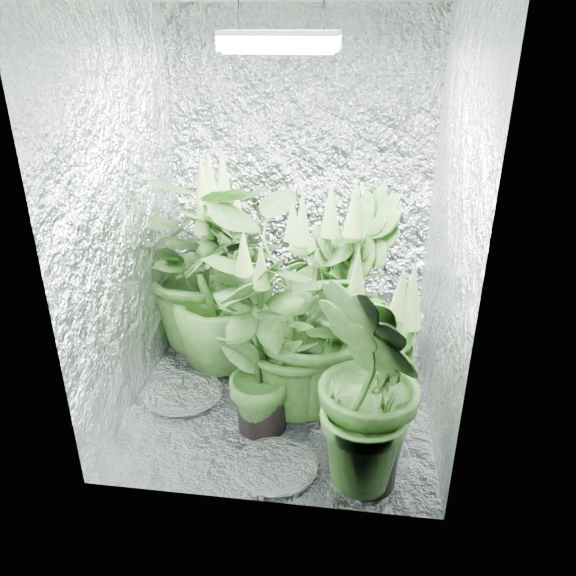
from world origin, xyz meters
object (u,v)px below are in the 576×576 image
at_px(plant_g, 372,386).
at_px(circulation_fan, 389,328).
at_px(grow_lamp, 281,41).
at_px(plant_a, 209,258).
at_px(plant_f, 260,344).
at_px(plant_c, 350,295).
at_px(plant_d, 219,289).
at_px(plant_b, 312,286).
at_px(plant_e, 305,316).

bearing_deg(plant_g, circulation_fan, 83.47).
relative_size(grow_lamp, plant_a, 0.39).
bearing_deg(circulation_fan, plant_f, -146.94).
distance_m(grow_lamp, plant_c, 1.33).
relative_size(plant_d, circulation_fan, 3.09).
relative_size(plant_b, plant_f, 0.80).
bearing_deg(plant_c, plant_a, 160.07).
bearing_deg(plant_f, plant_a, 120.06).
xyz_separation_m(plant_c, plant_d, (-0.76, 0.08, -0.05)).
relative_size(plant_f, circulation_fan, 2.98).
bearing_deg(plant_f, plant_c, 48.70).
bearing_deg(plant_f, grow_lamp, 77.61).
height_order(plant_a, plant_e, plant_a).
bearing_deg(grow_lamp, plant_b, 81.32).
relative_size(plant_c, plant_g, 1.08).
bearing_deg(plant_d, plant_b, 37.23).
height_order(plant_a, plant_d, plant_a).
bearing_deg(plant_a, plant_g, -47.97).
bearing_deg(plant_e, plant_b, 92.75).
bearing_deg(plant_d, plant_c, -6.00).
bearing_deg(grow_lamp, plant_g, -52.50).
bearing_deg(circulation_fan, plant_c, -142.07).
distance_m(plant_d, plant_g, 1.23).
xyz_separation_m(plant_b, plant_g, (0.37, -1.24, 0.14)).
bearing_deg(plant_c, plant_d, 174.00).
xyz_separation_m(grow_lamp, plant_b, (0.10, 0.63, -1.45)).
xyz_separation_m(grow_lamp, plant_a, (-0.52, 0.49, -1.23)).
relative_size(grow_lamp, plant_g, 0.45).
distance_m(plant_e, plant_g, 0.60).
bearing_deg(plant_f, plant_b, 80.12).
bearing_deg(plant_b, plant_g, -73.40).
height_order(plant_b, plant_f, plant_f).
relative_size(grow_lamp, plant_e, 0.38).
bearing_deg(circulation_fan, plant_d, 178.11).
height_order(plant_c, plant_f, plant_c).
bearing_deg(plant_f, plant_g, -30.24).
bearing_deg(plant_f, plant_e, 43.80).
height_order(plant_a, plant_g, plant_a).
bearing_deg(plant_d, plant_g, -44.52).
xyz_separation_m(plant_d, plant_g, (0.88, -0.86, 0.01)).
xyz_separation_m(grow_lamp, plant_d, (-0.41, 0.25, -1.32)).
xyz_separation_m(plant_b, circulation_fan, (0.51, -0.07, -0.23)).
distance_m(plant_a, plant_f, 0.91).
distance_m(plant_c, plant_d, 0.76).
relative_size(grow_lamp, plant_b, 0.59).
distance_m(plant_d, plant_e, 0.65).
height_order(plant_d, plant_e, plant_e).
height_order(plant_b, plant_g, plant_g).
bearing_deg(plant_e, circulation_fan, 55.21).
relative_size(grow_lamp, circulation_fan, 1.41).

